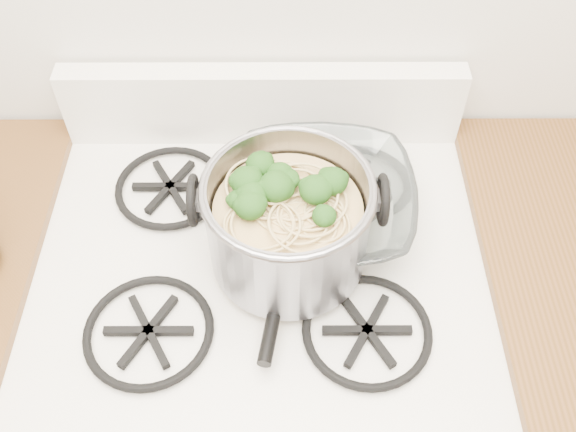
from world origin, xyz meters
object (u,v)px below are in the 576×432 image
at_px(stock_pot, 288,223).
at_px(glass_bowl, 320,210).
at_px(gas_range, 267,376).
at_px(spatula, 292,229).

bearing_deg(stock_pot, glass_bowl, 55.82).
xyz_separation_m(gas_range, stock_pot, (0.05, -0.01, 0.57)).
relative_size(stock_pot, spatula, 0.96).
bearing_deg(glass_bowl, gas_range, -144.39).
relative_size(gas_range, stock_pot, 3.11).
distance_m(gas_range, spatula, 0.50).
xyz_separation_m(gas_range, glass_bowl, (0.10, 0.07, 0.50)).
height_order(gas_range, spatula, spatula).
height_order(gas_range, stock_pot, stock_pot).
bearing_deg(spatula, stock_pot, -88.09).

